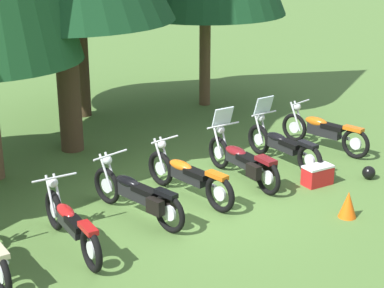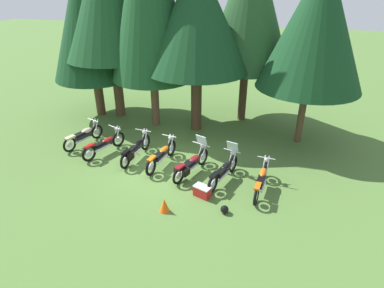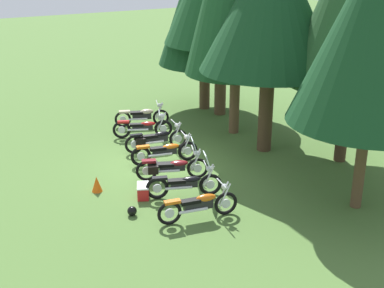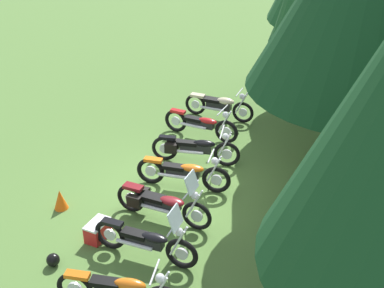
{
  "view_description": "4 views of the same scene",
  "coord_description": "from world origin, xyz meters",
  "px_view_note": "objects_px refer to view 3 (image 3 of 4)",
  "views": [
    {
      "loc": [
        -8.79,
        -6.41,
        4.94
      ],
      "look_at": [
        0.48,
        0.43,
        0.86
      ],
      "focal_mm": 59.74,
      "sensor_mm": 36.0,
      "label": 1
    },
    {
      "loc": [
        3.77,
        -10.39,
        6.78
      ],
      "look_at": [
        1.15,
        0.4,
        0.94
      ],
      "focal_mm": 30.28,
      "sensor_mm": 36.0,
      "label": 2
    },
    {
      "loc": [
        14.91,
        -6.78,
        7.04
      ],
      "look_at": [
        1.01,
        0.63,
        0.96
      ],
      "focal_mm": 49.22,
      "sensor_mm": 36.0,
      "label": 3
    },
    {
      "loc": [
        10.5,
        0.91,
        7.0
      ],
      "look_at": [
        -0.48,
        0.33,
        0.97
      ],
      "focal_mm": 48.59,
      "sensor_mm": 36.0,
      "label": 4
    }
  ],
  "objects_px": {
    "pine_tree_5": "(378,26)",
    "picnic_cooler": "(143,191)",
    "motorcycle_0": "(142,116)",
    "motorcycle_1": "(143,127)",
    "motorcycle_3": "(165,151)",
    "motorcycle_5": "(185,183)",
    "pine_tree_3": "(272,2)",
    "motorcycle_2": "(155,139)",
    "dropped_helmet": "(132,211)",
    "traffic_cone": "(97,184)",
    "motorcycle_4": "(171,166)",
    "motorcycle_6": "(199,205)"
  },
  "relations": [
    {
      "from": "motorcycle_4",
      "to": "picnic_cooler",
      "type": "relative_size",
      "value": 3.27
    },
    {
      "from": "pine_tree_3",
      "to": "motorcycle_1",
      "type": "bearing_deg",
      "value": -133.57
    },
    {
      "from": "motorcycle_3",
      "to": "pine_tree_5",
      "type": "height_order",
      "value": "pine_tree_5"
    },
    {
      "from": "motorcycle_0",
      "to": "motorcycle_1",
      "type": "distance_m",
      "value": 1.36
    },
    {
      "from": "dropped_helmet",
      "to": "motorcycle_1",
      "type": "bearing_deg",
      "value": 154.06
    },
    {
      "from": "motorcycle_2",
      "to": "pine_tree_3",
      "type": "xyz_separation_m",
      "value": [
        1.75,
        3.5,
        4.74
      ]
    },
    {
      "from": "pine_tree_5",
      "to": "motorcycle_5",
      "type": "bearing_deg",
      "value": -125.01
    },
    {
      "from": "motorcycle_0",
      "to": "motorcycle_5",
      "type": "distance_m",
      "value": 6.62
    },
    {
      "from": "motorcycle_3",
      "to": "pine_tree_3",
      "type": "xyz_separation_m",
      "value": [
        0.55,
        3.68,
        4.75
      ]
    },
    {
      "from": "motorcycle_3",
      "to": "traffic_cone",
      "type": "bearing_deg",
      "value": -149.08
    },
    {
      "from": "motorcycle_3",
      "to": "picnic_cooler",
      "type": "xyz_separation_m",
      "value": [
        2.0,
        -1.67,
        -0.24
      ]
    },
    {
      "from": "motorcycle_5",
      "to": "dropped_helmet",
      "type": "height_order",
      "value": "motorcycle_5"
    },
    {
      "from": "motorcycle_6",
      "to": "dropped_helmet",
      "type": "bearing_deg",
      "value": 153.11
    },
    {
      "from": "motorcycle_0",
      "to": "pine_tree_5",
      "type": "height_order",
      "value": "pine_tree_5"
    },
    {
      "from": "motorcycle_1",
      "to": "dropped_helmet",
      "type": "distance_m",
      "value": 6.15
    },
    {
      "from": "motorcycle_6",
      "to": "motorcycle_0",
      "type": "bearing_deg",
      "value": 85.85
    },
    {
      "from": "traffic_cone",
      "to": "motorcycle_1",
      "type": "bearing_deg",
      "value": 139.94
    },
    {
      "from": "motorcycle_1",
      "to": "pine_tree_3",
      "type": "distance_m",
      "value": 6.65
    },
    {
      "from": "pine_tree_3",
      "to": "picnic_cooler",
      "type": "height_order",
      "value": "pine_tree_3"
    },
    {
      "from": "motorcycle_4",
      "to": "motorcycle_6",
      "type": "bearing_deg",
      "value": -78.8
    },
    {
      "from": "motorcycle_5",
      "to": "dropped_helmet",
      "type": "relative_size",
      "value": 8.14
    },
    {
      "from": "motorcycle_0",
      "to": "motorcycle_5",
      "type": "relative_size",
      "value": 0.97
    },
    {
      "from": "motorcycle_0",
      "to": "traffic_cone",
      "type": "relative_size",
      "value": 4.4
    },
    {
      "from": "motorcycle_3",
      "to": "motorcycle_4",
      "type": "distance_m",
      "value": 1.35
    },
    {
      "from": "picnic_cooler",
      "to": "motorcycle_5",
      "type": "bearing_deg",
      "value": 62.88
    },
    {
      "from": "pine_tree_5",
      "to": "traffic_cone",
      "type": "bearing_deg",
      "value": -125.34
    },
    {
      "from": "motorcycle_3",
      "to": "motorcycle_5",
      "type": "height_order",
      "value": "motorcycle_5"
    },
    {
      "from": "motorcycle_1",
      "to": "pine_tree_3",
      "type": "xyz_separation_m",
      "value": [
        3.2,
        3.36,
        4.76
      ]
    },
    {
      "from": "motorcycle_0",
      "to": "pine_tree_3",
      "type": "height_order",
      "value": "pine_tree_3"
    },
    {
      "from": "motorcycle_4",
      "to": "picnic_cooler",
      "type": "distance_m",
      "value": 1.48
    },
    {
      "from": "pine_tree_5",
      "to": "motorcycle_2",
      "type": "bearing_deg",
      "value": -153.59
    },
    {
      "from": "motorcycle_6",
      "to": "picnic_cooler",
      "type": "xyz_separation_m",
      "value": [
        -1.93,
        -0.81,
        -0.25
      ]
    },
    {
      "from": "motorcycle_1",
      "to": "dropped_helmet",
      "type": "xyz_separation_m",
      "value": [
        5.52,
        -2.69,
        -0.29
      ]
    },
    {
      "from": "motorcycle_0",
      "to": "motorcycle_4",
      "type": "height_order",
      "value": "motorcycle_4"
    },
    {
      "from": "pine_tree_5",
      "to": "traffic_cone",
      "type": "height_order",
      "value": "pine_tree_5"
    },
    {
      "from": "motorcycle_0",
      "to": "dropped_helmet",
      "type": "relative_size",
      "value": 7.93
    },
    {
      "from": "motorcycle_3",
      "to": "traffic_cone",
      "type": "distance_m",
      "value": 2.92
    },
    {
      "from": "motorcycle_3",
      "to": "traffic_cone",
      "type": "height_order",
      "value": "motorcycle_3"
    },
    {
      "from": "motorcycle_4",
      "to": "traffic_cone",
      "type": "height_order",
      "value": "motorcycle_4"
    },
    {
      "from": "motorcycle_4",
      "to": "traffic_cone",
      "type": "distance_m",
      "value": 2.37
    },
    {
      "from": "pine_tree_5",
      "to": "picnic_cooler",
      "type": "bearing_deg",
      "value": -123.41
    },
    {
      "from": "motorcycle_6",
      "to": "dropped_helmet",
      "type": "relative_size",
      "value": 8.57
    },
    {
      "from": "motorcycle_0",
      "to": "motorcycle_4",
      "type": "xyz_separation_m",
      "value": [
        5.19,
        -1.23,
        0.0
      ]
    },
    {
      "from": "motorcycle_2",
      "to": "traffic_cone",
      "type": "distance_m",
      "value": 3.65
    },
    {
      "from": "pine_tree_5",
      "to": "picnic_cooler",
      "type": "distance_m",
      "value": 7.82
    },
    {
      "from": "motorcycle_0",
      "to": "motorcycle_3",
      "type": "height_order",
      "value": "motorcycle_3"
    },
    {
      "from": "motorcycle_2",
      "to": "picnic_cooler",
      "type": "bearing_deg",
      "value": -112.26
    },
    {
      "from": "dropped_helmet",
      "to": "motorcycle_3",
      "type": "bearing_deg",
      "value": 140.53
    },
    {
      "from": "motorcycle_3",
      "to": "motorcycle_1",
      "type": "bearing_deg",
      "value": 94.23
    },
    {
      "from": "traffic_cone",
      "to": "motorcycle_3",
      "type": "bearing_deg",
      "value": 109.83
    }
  ]
}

